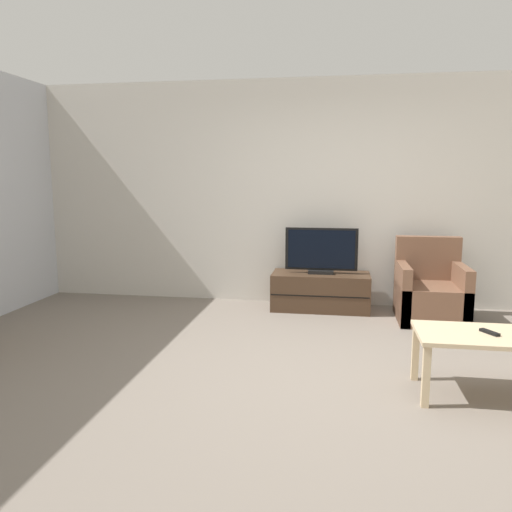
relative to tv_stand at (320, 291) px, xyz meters
The scene contains 7 objects.
ground_plane 2.04m from the tv_stand, 88.36° to the right, with size 24.00×24.00×0.00m, color slate.
wall_back 1.18m from the tv_stand, 79.99° to the left, with size 12.00×0.06×2.70m.
tv_stand is the anchor object (origin of this frame).
tv 0.46m from the tv_stand, 90.00° to the right, with size 0.84×0.18×0.53m.
armchair 1.22m from the tv_stand, 11.94° to the right, with size 0.70×0.76×0.88m.
coffee_table 2.53m from the tv_stand, 61.60° to the right, with size 0.91×0.55×0.46m.
remote 2.56m from the tv_stand, 60.86° to the right, with size 0.11×0.15×0.02m.
Camera 1 is at (0.11, -3.75, 1.53)m, focal length 35.00 mm.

